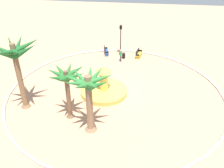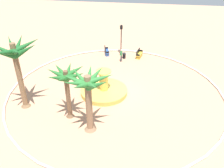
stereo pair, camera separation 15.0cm
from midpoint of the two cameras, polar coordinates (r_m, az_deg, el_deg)
ground_plane at (r=24.54m, az=0.99°, el=-1.95°), size 80.00×80.00×0.00m
plaza_curb at (r=24.48m, az=0.99°, el=-1.76°), size 21.41×21.41×0.20m
fountain at (r=24.24m, az=-1.75°, el=-1.45°), size 4.68×4.68×2.53m
palm_tree_near_fountain at (r=19.64m, az=-10.51°, el=1.07°), size 3.34×3.30×4.74m
palm_tree_by_curb at (r=21.56m, az=-21.67°, el=5.81°), size 4.26×4.42×6.46m
palm_tree_mid_plaza at (r=17.79m, az=-5.46°, el=-1.07°), size 3.81×3.77×5.25m
bench_east at (r=32.70m, az=-1.14°, el=7.57°), size 0.89×1.67×1.00m
bench_west at (r=32.06m, az=6.55°, el=6.87°), size 0.83×1.67×1.00m
lamppost at (r=31.78m, az=2.31°, el=10.89°), size 0.32×0.32×4.15m
trash_bin at (r=31.58m, az=3.00°, el=6.72°), size 0.46×0.46×0.73m
person_cyclist_helmet at (r=30.50m, az=2.34°, el=6.89°), size 0.24×0.53×1.61m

